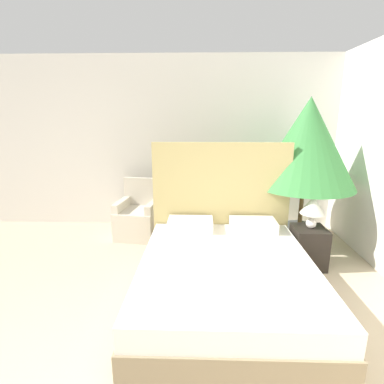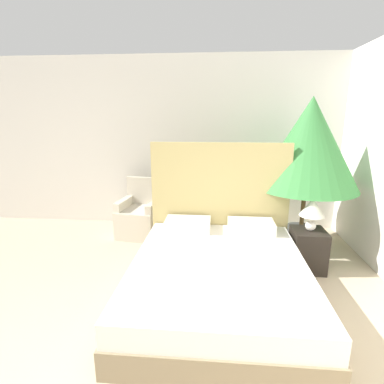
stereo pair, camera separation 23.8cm
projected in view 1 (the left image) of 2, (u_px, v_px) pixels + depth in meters
wall_back at (180, 144)px, 5.17m from camera, size 10.00×0.06×2.90m
bed at (225, 271)px, 3.25m from camera, size 1.84×2.20×1.59m
armchair_near_window_left at (138, 219)px, 4.87m from camera, size 0.71×0.71×0.92m
armchair_near_window_right at (198, 220)px, 4.84m from camera, size 0.70×0.70×0.92m
potted_palm at (307, 146)px, 4.17m from camera, size 1.39×1.39×2.18m
nightstand at (308, 247)px, 3.90m from camera, size 0.41×0.41×0.53m
table_lamp at (313, 207)px, 3.76m from camera, size 0.30×0.30×0.42m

